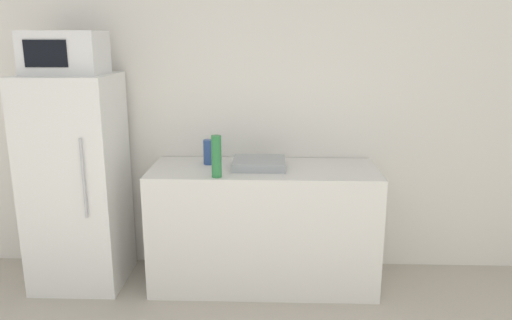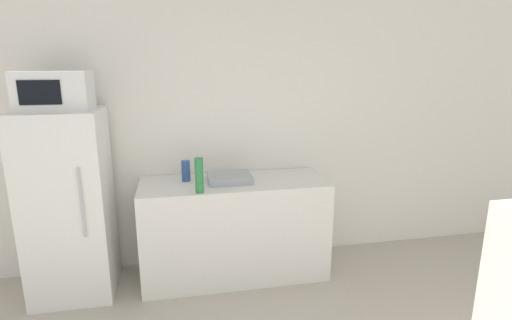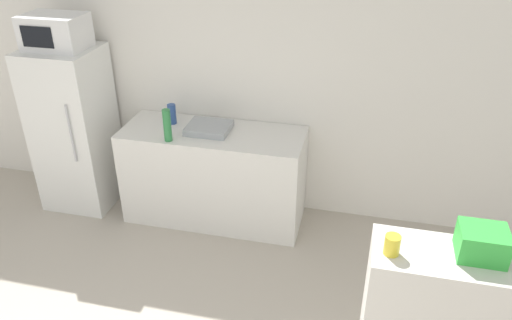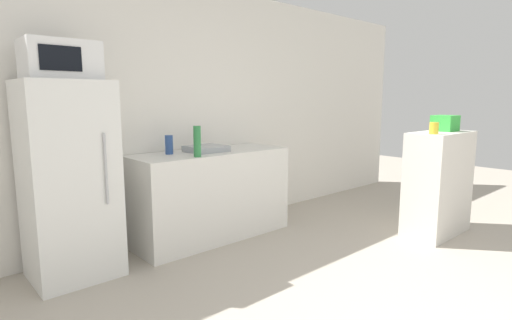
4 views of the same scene
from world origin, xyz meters
TOP-DOWN VIEW (x-y plane):
  - wall_back at (0.00, 3.18)m, footprint 8.00×0.06m
  - refrigerator at (-1.14, 2.80)m, footprint 0.64×0.62m
  - microwave at (-1.14, 2.80)m, footprint 0.52×0.38m
  - counter at (0.23, 2.83)m, footprint 1.64×0.63m
  - sink_basin at (0.20, 2.84)m, footprint 0.38×0.33m
  - bottle_tall at (-0.08, 2.58)m, footprint 0.07×0.07m
  - bottle_short at (-0.18, 2.92)m, footprint 0.08×0.08m
  - shelf_cabinet at (2.07, 1.30)m, footprint 0.84×0.39m
  - basket at (2.21, 1.33)m, footprint 0.25×0.21m
  - jar at (1.75, 1.24)m, footprint 0.09×0.09m

SIDE VIEW (x-z plane):
  - counter at x=0.23m, z-range 0.00..0.90m
  - shelf_cabinet at x=2.07m, z-range 0.00..1.09m
  - refrigerator at x=-1.14m, z-range 0.00..1.56m
  - sink_basin at x=0.20m, z-range 0.90..0.96m
  - bottle_short at x=-0.18m, z-range 0.90..1.08m
  - bottle_tall at x=-0.08m, z-range 0.90..1.18m
  - jar at x=1.75m, z-range 1.09..1.20m
  - basket at x=2.21m, z-range 1.09..1.25m
  - wall_back at x=0.00m, z-range 0.00..2.60m
  - microwave at x=-1.14m, z-range 1.56..1.86m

